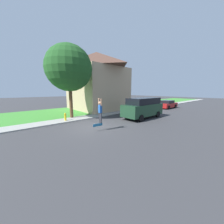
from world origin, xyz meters
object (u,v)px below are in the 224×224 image
Objects in this scene: suv_parked at (143,107)px; car_down_street at (167,104)px; lawn_tree_near at (69,68)px; skateboard at (98,125)px; skateboarder at (100,111)px; fire_hydrant at (65,117)px.

suv_parked is 10.05m from car_down_street.
lawn_tree_near is 1.49× the size of suv_parked.
suv_parked is 6.24× the size of skateboard.
skateboarder is at bearing -81.09° from car_down_street.
suv_parked is at bearing 95.41° from skateboarder.
car_down_street is at bearing 79.10° from lawn_tree_near.
car_down_street is at bearing 83.03° from fire_hydrant.
lawn_tree_near is 6.76m from skateboarder.
fire_hydrant is at bearing -96.97° from car_down_street.
skateboard is at bearing -81.51° from car_down_street.
skateboarder is (0.59, -6.27, 0.36)m from suv_parked.
suv_parked reaches higher than fire_hydrant.
car_down_street reaches higher than fire_hydrant.
skateboarder is 2.25× the size of skateboard.
lawn_tree_near is 8.96m from suv_parked.
car_down_street reaches higher than skateboard.
car_down_street is (-1.93, 9.85, -0.53)m from suv_parked.
skateboard is at bearing 9.83° from fire_hydrant.
skateboard is at bearing -2.97° from lawn_tree_near.
fire_hydrant is (-2.09, -17.09, -0.20)m from car_down_street.
lawn_tree_near is at bearing 178.95° from skateboarder.
skateboarder reaches higher than fire_hydrant.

